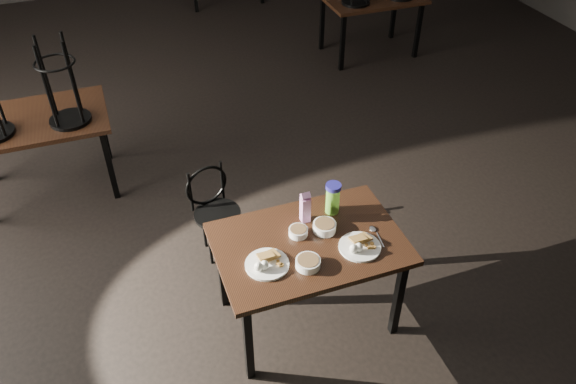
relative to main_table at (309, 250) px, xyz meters
name	(u,v)px	position (x,y,z in m)	size (l,w,h in m)	color
main_table	(309,250)	(0.00, 0.00, 0.00)	(1.20, 0.80, 0.75)	black
plate_left	(267,263)	(-0.32, -0.11, 0.10)	(0.27, 0.27, 0.09)	white
plate_right	(360,245)	(0.28, -0.16, 0.10)	(0.27, 0.27, 0.09)	white
bowl_near	(298,232)	(-0.04, 0.08, 0.11)	(0.12, 0.12, 0.05)	white
bowl_far	(324,227)	(0.13, 0.06, 0.11)	(0.15, 0.15, 0.06)	white
bowl_big	(308,263)	(-0.09, -0.19, 0.11)	(0.15, 0.15, 0.05)	white
juice_carton	(305,208)	(0.05, 0.20, 0.19)	(0.06, 0.06, 0.24)	#89197A
water_bottle	(333,198)	(0.25, 0.22, 0.20)	(0.12, 0.12, 0.23)	#76CF3D
spoon	(374,230)	(0.43, -0.05, 0.08)	(0.05, 0.21, 0.01)	silver
bentwood_chair	(213,205)	(-0.43, 0.90, -0.22)	(0.38, 0.38, 0.76)	black
bg_table_left	(33,121)	(-1.65, 2.12, 0.08)	(1.20, 0.80, 1.48)	black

